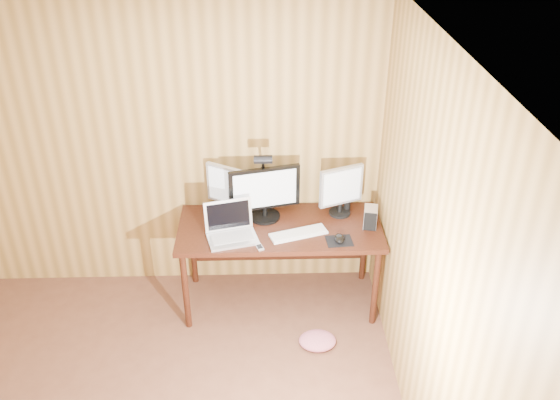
{
  "coord_description": "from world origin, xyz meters",
  "views": [
    {
      "loc": [
        0.82,
        -2.28,
        3.29
      ],
      "look_at": [
        0.93,
        1.58,
        1.02
      ],
      "focal_mm": 38.0,
      "sensor_mm": 36.0,
      "label": 1
    }
  ],
  "objects_px": {
    "monitor_center": "(264,193)",
    "monitor_left": "(228,189)",
    "keyboard": "(298,233)",
    "desk_lamp": "(263,175)",
    "hard_drive": "(370,217)",
    "speaker": "(347,203)",
    "monitor_right": "(341,190)",
    "laptop": "(231,228)",
    "mouse": "(339,238)",
    "desk": "(280,234)",
    "phone": "(260,247)"
  },
  "relations": [
    {
      "from": "monitor_center",
      "to": "desk_lamp",
      "type": "bearing_deg",
      "value": 93.04
    },
    {
      "from": "hard_drive",
      "to": "desk_lamp",
      "type": "relative_size",
      "value": 0.27
    },
    {
      "from": "monitor_left",
      "to": "keyboard",
      "type": "relative_size",
      "value": 0.92
    },
    {
      "from": "mouse",
      "to": "hard_drive",
      "type": "bearing_deg",
      "value": 18.52
    },
    {
      "from": "hard_drive",
      "to": "keyboard",
      "type": "bearing_deg",
      "value": -158.1
    },
    {
      "from": "monitor_left",
      "to": "laptop",
      "type": "relative_size",
      "value": 1.0
    },
    {
      "from": "laptop",
      "to": "phone",
      "type": "bearing_deg",
      "value": -51.66
    },
    {
      "from": "monitor_left",
      "to": "phone",
      "type": "distance_m",
      "value": 0.59
    },
    {
      "from": "mouse",
      "to": "monitor_right",
      "type": "bearing_deg",
      "value": 63.43
    },
    {
      "from": "desk",
      "to": "monitor_left",
      "type": "distance_m",
      "value": 0.55
    },
    {
      "from": "monitor_left",
      "to": "phone",
      "type": "height_order",
      "value": "monitor_left"
    },
    {
      "from": "keyboard",
      "to": "phone",
      "type": "relative_size",
      "value": 4.7
    },
    {
      "from": "phone",
      "to": "desk_lamp",
      "type": "relative_size",
      "value": 0.16
    },
    {
      "from": "monitor_center",
      "to": "monitor_left",
      "type": "xyz_separation_m",
      "value": [
        -0.29,
        0.07,
        -0.0
      ]
    },
    {
      "from": "desk",
      "to": "monitor_left",
      "type": "xyz_separation_m",
      "value": [
        -0.41,
        0.13,
        0.35
      ]
    },
    {
      "from": "monitor_left",
      "to": "mouse",
      "type": "relative_size",
      "value": 3.62
    },
    {
      "from": "laptop",
      "to": "desk_lamp",
      "type": "xyz_separation_m",
      "value": [
        0.26,
        0.28,
        0.31
      ]
    },
    {
      "from": "monitor_left",
      "to": "mouse",
      "type": "distance_m",
      "value": 0.97
    },
    {
      "from": "laptop",
      "to": "mouse",
      "type": "bearing_deg",
      "value": -21.12
    },
    {
      "from": "mouse",
      "to": "monitor_center",
      "type": "bearing_deg",
      "value": 128.18
    },
    {
      "from": "monitor_left",
      "to": "laptop",
      "type": "xyz_separation_m",
      "value": [
        0.03,
        -0.32,
        -0.16
      ]
    },
    {
      "from": "monitor_left",
      "to": "monitor_right",
      "type": "bearing_deg",
      "value": 28.9
    },
    {
      "from": "hard_drive",
      "to": "speaker",
      "type": "height_order",
      "value": "hard_drive"
    },
    {
      "from": "phone",
      "to": "desk_lamp",
      "type": "height_order",
      "value": "desk_lamp"
    },
    {
      "from": "laptop",
      "to": "keyboard",
      "type": "bearing_deg",
      "value": -14.48
    },
    {
      "from": "monitor_center",
      "to": "keyboard",
      "type": "bearing_deg",
      "value": -58.43
    },
    {
      "from": "desk",
      "to": "monitor_center",
      "type": "relative_size",
      "value": 2.84
    },
    {
      "from": "laptop",
      "to": "mouse",
      "type": "distance_m",
      "value": 0.83
    },
    {
      "from": "hard_drive",
      "to": "phone",
      "type": "xyz_separation_m",
      "value": [
        -0.87,
        -0.27,
        -0.08
      ]
    },
    {
      "from": "mouse",
      "to": "keyboard",
      "type": "bearing_deg",
      "value": 142.68
    },
    {
      "from": "mouse",
      "to": "speaker",
      "type": "distance_m",
      "value": 0.47
    },
    {
      "from": "monitor_left",
      "to": "laptop",
      "type": "bearing_deg",
      "value": -54.4
    },
    {
      "from": "desk",
      "to": "monitor_left",
      "type": "bearing_deg",
      "value": 162.42
    },
    {
      "from": "monitor_center",
      "to": "phone",
      "type": "relative_size",
      "value": 5.71
    },
    {
      "from": "speaker",
      "to": "desk_lamp",
      "type": "height_order",
      "value": "desk_lamp"
    },
    {
      "from": "monitor_right",
      "to": "keyboard",
      "type": "bearing_deg",
      "value": -161.58
    },
    {
      "from": "desk",
      "to": "monitor_center",
      "type": "xyz_separation_m",
      "value": [
        -0.12,
        0.06,
        0.35
      ]
    },
    {
      "from": "monitor_center",
      "to": "speaker",
      "type": "xyz_separation_m",
      "value": [
        0.67,
        0.1,
        -0.17
      ]
    },
    {
      "from": "speaker",
      "to": "monitor_right",
      "type": "bearing_deg",
      "value": -139.52
    },
    {
      "from": "desk",
      "to": "hard_drive",
      "type": "xyz_separation_m",
      "value": [
        0.71,
        -0.08,
        0.2
      ]
    },
    {
      "from": "monitor_center",
      "to": "keyboard",
      "type": "relative_size",
      "value": 1.21
    },
    {
      "from": "monitor_left",
      "to": "desk_lamp",
      "type": "xyz_separation_m",
      "value": [
        0.28,
        -0.04,
        0.15
      ]
    },
    {
      "from": "mouse",
      "to": "speaker",
      "type": "height_order",
      "value": "speaker"
    },
    {
      "from": "monitor_right",
      "to": "mouse",
      "type": "distance_m",
      "value": 0.45
    },
    {
      "from": "monitor_right",
      "to": "phone",
      "type": "xyz_separation_m",
      "value": [
        -0.65,
        -0.46,
        -0.22
      ]
    },
    {
      "from": "monitor_left",
      "to": "mouse",
      "type": "xyz_separation_m",
      "value": [
        0.85,
        -0.42,
        -0.2
      ]
    },
    {
      "from": "phone",
      "to": "desk",
      "type": "bearing_deg",
      "value": 46.38
    },
    {
      "from": "desk",
      "to": "monitor_right",
      "type": "xyz_separation_m",
      "value": [
        0.49,
        0.1,
        0.35
      ]
    },
    {
      "from": "monitor_left",
      "to": "hard_drive",
      "type": "relative_size",
      "value": 2.6
    },
    {
      "from": "desk",
      "to": "monitor_center",
      "type": "bearing_deg",
      "value": 151.62
    }
  ]
}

